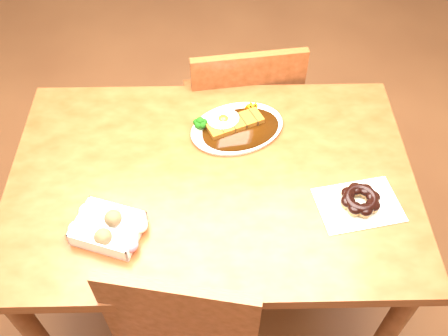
{
  "coord_description": "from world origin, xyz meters",
  "views": [
    {
      "loc": [
        0.02,
        -0.92,
        1.91
      ],
      "look_at": [
        0.04,
        -0.02,
        0.81
      ],
      "focal_mm": 40.0,
      "sensor_mm": 36.0,
      "label": 1
    }
  ],
  "objects_px": {
    "katsu_curry_plate": "(235,126)",
    "table": "(212,196)",
    "chair_far": "(241,114)",
    "pon_de_ring": "(360,200)",
    "donut_box": "(108,228)"
  },
  "relations": [
    {
      "from": "donut_box",
      "to": "pon_de_ring",
      "type": "xyz_separation_m",
      "value": [
        0.69,
        0.08,
        -0.0
      ]
    },
    {
      "from": "chair_far",
      "to": "pon_de_ring",
      "type": "distance_m",
      "value": 0.77
    },
    {
      "from": "katsu_curry_plate",
      "to": "pon_de_ring",
      "type": "xyz_separation_m",
      "value": [
        0.34,
        -0.3,
        0.01
      ]
    },
    {
      "from": "pon_de_ring",
      "to": "table",
      "type": "bearing_deg",
      "value": 164.67
    },
    {
      "from": "chair_far",
      "to": "donut_box",
      "type": "xyz_separation_m",
      "value": [
        -0.39,
        -0.73,
        0.3
      ]
    },
    {
      "from": "katsu_curry_plate",
      "to": "pon_de_ring",
      "type": "distance_m",
      "value": 0.45
    },
    {
      "from": "pon_de_ring",
      "to": "donut_box",
      "type": "bearing_deg",
      "value": -173.58
    },
    {
      "from": "donut_box",
      "to": "pon_de_ring",
      "type": "distance_m",
      "value": 0.7
    },
    {
      "from": "table",
      "to": "pon_de_ring",
      "type": "height_order",
      "value": "pon_de_ring"
    },
    {
      "from": "table",
      "to": "pon_de_ring",
      "type": "bearing_deg",
      "value": -15.33
    },
    {
      "from": "table",
      "to": "pon_de_ring",
      "type": "xyz_separation_m",
      "value": [
        0.41,
        -0.11,
        0.12
      ]
    },
    {
      "from": "table",
      "to": "pon_de_ring",
      "type": "relative_size",
      "value": 4.7
    },
    {
      "from": "katsu_curry_plate",
      "to": "table",
      "type": "bearing_deg",
      "value": -112.18
    },
    {
      "from": "chair_far",
      "to": "katsu_curry_plate",
      "type": "height_order",
      "value": "chair_far"
    },
    {
      "from": "katsu_curry_plate",
      "to": "donut_box",
      "type": "relative_size",
      "value": 1.66
    }
  ]
}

